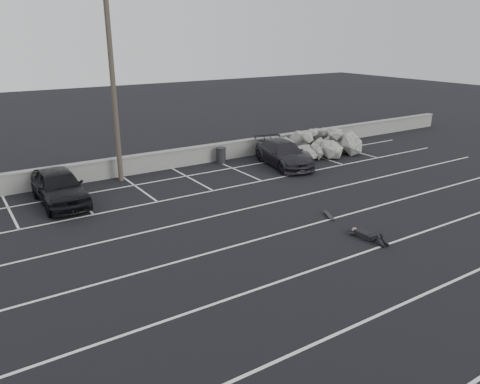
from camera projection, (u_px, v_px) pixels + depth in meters
ground at (320, 267)px, 15.76m from camera, size 120.00×120.00×0.00m
seawall at (154, 161)px, 26.70m from camera, size 50.00×0.45×1.06m
stall_lines at (246, 225)px, 19.21m from camera, size 36.00×20.05×0.01m
car_left at (59, 186)px, 21.46m from camera, size 1.96×4.79×1.63m
car_right at (283, 154)px, 27.66m from camera, size 2.95×5.27×1.44m
utility_pole at (113, 86)px, 23.46m from camera, size 1.31×0.26×9.86m
trash_bin at (221, 155)px, 28.27m from camera, size 0.68×0.68×0.95m
riprap_pile at (324, 145)px, 30.38m from camera, size 5.42×4.47×1.43m
person at (364, 232)px, 18.06m from camera, size 0.88×2.19×0.44m
skateboard at (329, 215)px, 20.08m from camera, size 0.48×0.76×0.09m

